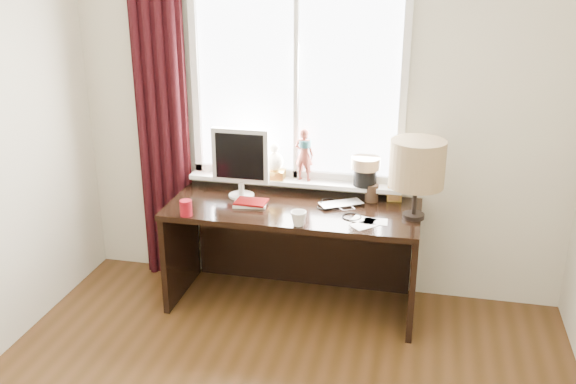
% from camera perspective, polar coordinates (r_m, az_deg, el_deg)
% --- Properties ---
extents(wall_back, '(3.50, 0.00, 2.60)m').
position_cam_1_polar(wall_back, '(4.48, 2.73, 6.85)').
color(wall_back, '#C1B6A1').
rests_on(wall_back, ground).
extents(laptop, '(0.35, 0.32, 0.02)m').
position_cam_1_polar(laptop, '(4.35, 4.75, -1.08)').
color(laptop, silver).
rests_on(laptop, desk).
extents(mug, '(0.14, 0.14, 0.10)m').
position_cam_1_polar(mug, '(4.01, 0.94, -2.32)').
color(mug, white).
rests_on(mug, desk).
extents(red_cup, '(0.08, 0.08, 0.10)m').
position_cam_1_polar(red_cup, '(4.22, -9.06, -1.41)').
color(red_cup, maroon).
rests_on(red_cup, desk).
extents(window, '(1.52, 0.21, 1.40)m').
position_cam_1_polar(window, '(4.46, 0.94, 6.93)').
color(window, white).
rests_on(window, ground).
extents(curtain, '(0.38, 0.09, 2.25)m').
position_cam_1_polar(curtain, '(4.76, -11.10, 5.01)').
color(curtain, black).
rests_on(curtain, floor).
extents(desk, '(1.70, 0.70, 0.75)m').
position_cam_1_polar(desk, '(4.51, 0.70, -3.75)').
color(desk, black).
rests_on(desk, floor).
extents(monitor, '(0.40, 0.18, 0.49)m').
position_cam_1_polar(monitor, '(4.43, -4.25, 2.97)').
color(monitor, beige).
rests_on(monitor, desk).
extents(notebook_stack, '(0.24, 0.19, 0.03)m').
position_cam_1_polar(notebook_stack, '(4.36, -3.34, -0.96)').
color(notebook_stack, beige).
rests_on(notebook_stack, desk).
extents(brush_holder, '(0.09, 0.09, 0.25)m').
position_cam_1_polar(brush_holder, '(4.44, 7.46, -0.06)').
color(brush_holder, black).
rests_on(brush_holder, desk).
extents(icon_frame, '(0.10, 0.03, 0.13)m').
position_cam_1_polar(icon_frame, '(4.45, 9.46, -0.08)').
color(icon_frame, gold).
rests_on(icon_frame, desk).
extents(table_lamp, '(0.35, 0.35, 0.52)m').
position_cam_1_polar(table_lamp, '(4.10, 11.41, 2.41)').
color(table_lamp, black).
rests_on(table_lamp, desk).
extents(loose_papers, '(0.25, 0.25, 0.00)m').
position_cam_1_polar(loose_papers, '(4.11, 7.08, -2.68)').
color(loose_papers, white).
rests_on(loose_papers, desk).
extents(desk_cables, '(0.36, 0.41, 0.01)m').
position_cam_1_polar(desk_cables, '(4.28, 4.39, -1.56)').
color(desk_cables, black).
rests_on(desk_cables, desk).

